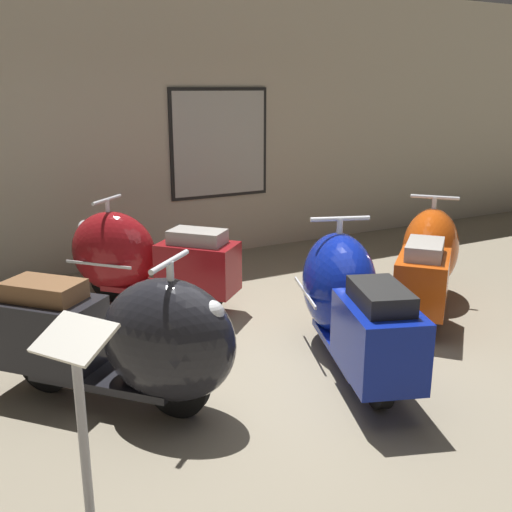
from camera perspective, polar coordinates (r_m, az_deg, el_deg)
ground_plane at (r=4.57m, az=4.31°, el=-11.34°), size 60.00×60.00×0.00m
showroom_back_wall at (r=7.22m, az=-11.65°, el=12.29°), size 18.00×0.63×3.34m
scooter_0 at (r=4.02m, az=-12.11°, el=-7.92°), size 1.56×1.64×1.08m
scooter_1 at (r=5.90m, az=-11.31°, el=-0.18°), size 1.54×1.61×1.06m
scooter_2 at (r=4.64m, az=8.98°, el=-4.28°), size 1.10×1.87×1.10m
scooter_3 at (r=5.99m, az=16.31°, el=-0.28°), size 1.62×1.52×1.06m
info_stanchion at (r=2.88m, az=-16.16°, el=-18.79°), size 0.36×0.39×1.15m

